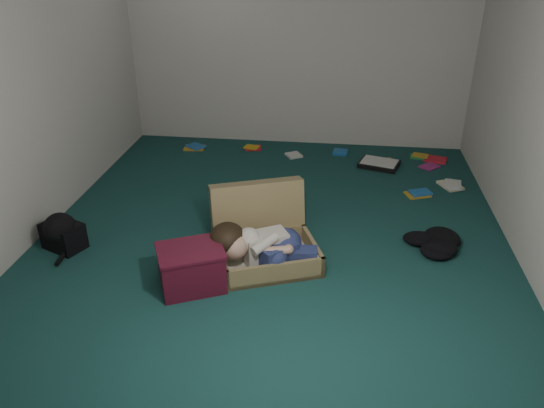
# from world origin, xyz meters

# --- Properties ---
(floor) EXTENTS (4.50, 4.50, 0.00)m
(floor) POSITION_xyz_m (0.00, 0.00, 0.00)
(floor) COLOR #16403D
(floor) RESTS_ON ground
(wall_back) EXTENTS (4.50, 0.00, 4.50)m
(wall_back) POSITION_xyz_m (0.00, 2.25, 1.30)
(wall_back) COLOR silver
(wall_back) RESTS_ON ground
(wall_front) EXTENTS (4.50, 0.00, 4.50)m
(wall_front) POSITION_xyz_m (0.00, -2.25, 1.30)
(wall_front) COLOR silver
(wall_front) RESTS_ON ground
(wall_left) EXTENTS (0.00, 4.50, 4.50)m
(wall_left) POSITION_xyz_m (-2.00, 0.00, 1.30)
(wall_left) COLOR silver
(wall_left) RESTS_ON ground
(suitcase) EXTENTS (0.98, 0.97, 0.56)m
(suitcase) POSITION_xyz_m (-0.04, -0.39, 0.17)
(suitcase) COLOR olive
(suitcase) RESTS_ON floor
(person) EXTENTS (0.86, 0.44, 0.35)m
(person) POSITION_xyz_m (-0.02, -0.59, 0.21)
(person) COLOR beige
(person) RESTS_ON suitcase
(maroon_bin) EXTENTS (0.58, 0.53, 0.32)m
(maroon_bin) POSITION_xyz_m (-0.50, -0.88, 0.16)
(maroon_bin) COLOR #4C0F21
(maroon_bin) RESTS_ON floor
(backpack) EXTENTS (0.50, 0.46, 0.24)m
(backpack) POSITION_xyz_m (-1.70, -0.48, 0.12)
(backpack) COLOR black
(backpack) RESTS_ON floor
(clothing_pile) EXTENTS (0.47, 0.42, 0.13)m
(clothing_pile) POSITION_xyz_m (1.35, -0.14, 0.06)
(clothing_pile) COLOR black
(clothing_pile) RESTS_ON floor
(paper_tray) EXTENTS (0.50, 0.43, 0.06)m
(paper_tray) POSITION_xyz_m (0.99, 1.60, 0.03)
(paper_tray) COLOR black
(paper_tray) RESTS_ON floor
(book_scatter) EXTENTS (3.10, 1.29, 0.02)m
(book_scatter) POSITION_xyz_m (0.76, 1.67, 0.01)
(book_scatter) COLOR gold
(book_scatter) RESTS_ON floor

